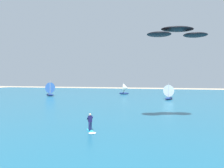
{
  "coord_description": "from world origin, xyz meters",
  "views": [
    {
      "loc": [
        4.25,
        -1.42,
        5.09
      ],
      "look_at": [
        -0.71,
        18.59,
        4.52
      ],
      "focal_mm": 32.44,
      "sensor_mm": 36.0,
      "label": 1
    }
  ],
  "objects": [
    {
      "name": "sailboat_mid_left",
      "position": [
        -6.91,
        60.97,
        1.82
      ],
      "size": [
        3.17,
        2.67,
        3.74
      ],
      "color": "navy",
      "rests_on": "ocean"
    },
    {
      "name": "ocean",
      "position": [
        0.0,
        50.25,
        0.05
      ],
      "size": [
        160.0,
        90.0,
        0.1
      ],
      "primitive_type": "cube",
      "color": "#1E607F",
      "rests_on": "ground"
    },
    {
      "name": "kitesurfer",
      "position": [
        -2.25,
        16.43,
        0.7
      ],
      "size": [
        1.52,
        1.95,
        1.67
      ],
      "color": "#26B2CC",
      "rests_on": "ocean"
    },
    {
      "name": "sailboat_mid_right",
      "position": [
        -27.06,
        50.16,
        2.07
      ],
      "size": [
        3.86,
        3.52,
        4.29
      ],
      "color": "navy",
      "rests_on": "ocean"
    },
    {
      "name": "kite",
      "position": [
        5.93,
        23.16,
        10.39
      ],
      "size": [
        7.48,
        4.46,
        1.08
      ],
      "color": "black"
    },
    {
      "name": "sailboat_far_right",
      "position": [
        6.04,
        47.92,
        1.89
      ],
      "size": [
        3.12,
        3.51,
        3.91
      ],
      "color": "navy",
      "rests_on": "ocean"
    }
  ]
}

